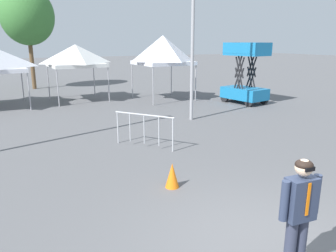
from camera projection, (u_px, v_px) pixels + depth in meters
ground_plane at (262, 244)px, 5.43m from camera, size 140.00×140.00×0.00m
canopy_tent_center at (76, 56)px, 18.09m from camera, size 2.93×2.93×3.11m
canopy_tent_far_right at (163, 50)px, 18.28m from camera, size 2.93×2.93×3.60m
scissor_lift at (245, 84)px, 17.65m from camera, size 1.75×2.49×3.21m
person_foreground at (299, 211)px, 4.43m from camera, size 0.65×0.28×1.78m
light_pole_near_lift at (193, 3)px, 12.92m from camera, size 0.36×0.36×8.36m
tree_behind_tents_left at (27, 16)px, 22.07m from camera, size 3.55×3.55×6.90m
crowd_barrier_mid_lot at (144, 124)px, 10.25m from camera, size 1.29×1.72×1.08m
traffic_cone_lot_center at (172, 175)px, 7.49m from camera, size 0.32×0.32×0.58m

